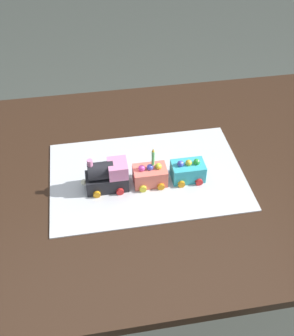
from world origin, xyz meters
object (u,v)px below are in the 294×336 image
cake_locomotive (107,176)px  birthday_candle (153,157)px  dining_table (164,193)px  cake_car_gondola_turquoise (188,171)px  cake_car_tanker_coral (150,175)px

cake_locomotive → birthday_candle: size_ratio=2.25×
dining_table → cake_locomotive: cake_locomotive is taller
cake_car_gondola_turquoise → cake_car_tanker_coral: bearing=180.0°
dining_table → cake_locomotive: size_ratio=10.00×
birthday_candle → dining_table: bearing=47.5°
dining_table → cake_car_gondola_turquoise: bearing=-40.3°
cake_car_tanker_coral → cake_car_gondola_turquoise: same height
cake_car_tanker_coral → birthday_candle: bearing=0.0°
cake_car_gondola_turquoise → cake_locomotive: bearing=180.0°
cake_locomotive → cake_car_gondola_turquoise: 0.25m
cake_locomotive → cake_car_tanker_coral: cake_locomotive is taller
dining_table → birthday_candle: size_ratio=22.53×
cake_car_gondola_turquoise → birthday_candle: 0.13m
dining_table → cake_car_gondola_turquoise: (0.06, -0.05, 0.14)m
cake_car_gondola_turquoise → birthday_candle: (-0.11, 0.00, 0.07)m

